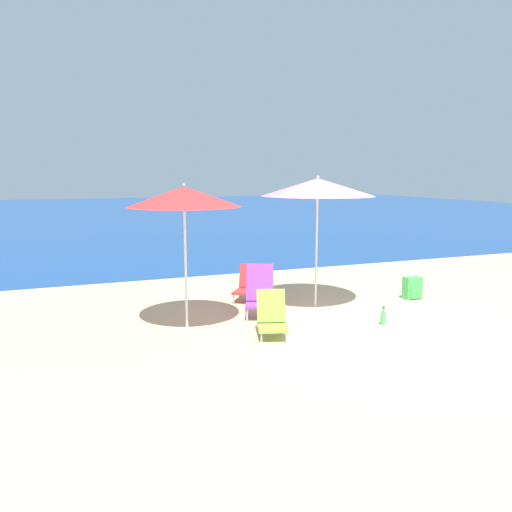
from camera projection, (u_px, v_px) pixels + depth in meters
name	position (u px, v px, depth m)	size (l,w,h in m)	color
ground_plane	(359.00, 325.00, 7.66)	(60.00, 60.00, 0.00)	#D1BA89
sea_water	(136.00, 213.00, 30.22)	(60.00, 40.00, 0.01)	#19478C
beach_umbrella_pink	(318.00, 187.00, 8.43)	(1.93, 1.93, 2.27)	white
beach_umbrella_red	(184.00, 197.00, 7.23)	(1.68, 1.68, 2.16)	white
beach_chair_purple	(260.00, 292.00, 8.08)	(0.62, 0.67, 0.85)	silver
beach_chair_red	(249.00, 284.00, 9.15)	(0.69, 0.72, 0.66)	silver
beach_chair_lime	(272.00, 316.00, 7.11)	(0.55, 0.64, 0.65)	silver
backpack_green	(412.00, 288.00, 9.28)	(0.33, 0.22, 0.41)	#47B756
water_bottle	(383.00, 318.00, 7.68)	(0.08, 0.08, 0.28)	#4CB266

